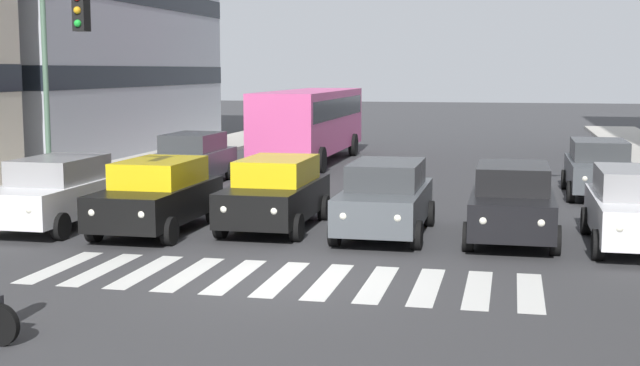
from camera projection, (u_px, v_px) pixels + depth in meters
The scene contains 12 objects.
ground_plane at pixel (281, 279), 16.09m from camera, with size 180.00×180.00×0.00m, color #38383A.
crosswalk_markings at pixel (281, 279), 16.09m from camera, with size 9.45×2.80×0.01m.
car_0 at pixel (636, 207), 18.82m from camera, with size 2.02×4.44×1.72m.
car_1 at pixel (512, 201), 19.68m from camera, with size 2.02×4.44×1.72m.
car_2 at pixel (385, 198), 20.24m from camera, with size 2.02×4.44×1.72m.
car_3 at pixel (276, 192), 21.13m from camera, with size 2.02×4.44×1.72m.
car_4 at pixel (158, 195), 20.69m from camera, with size 2.02×4.44×1.72m.
car_5 at pixel (57, 192), 21.26m from camera, with size 2.02×4.44×1.72m.
car_row2_0 at pixel (192, 158), 29.33m from camera, with size 2.02×4.44×1.72m.
car_row2_1 at pixel (599, 168), 26.52m from camera, with size 2.02×4.44×1.72m.
bus_behind_traffic at pixel (310, 118), 36.10m from camera, with size 2.78×10.50×3.00m.
street_lamp_right at pixel (59, 47), 25.40m from camera, with size 2.94×0.28×7.11m.
Camera 1 is at (-4.11, 15.19, 3.85)m, focal length 48.72 mm.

